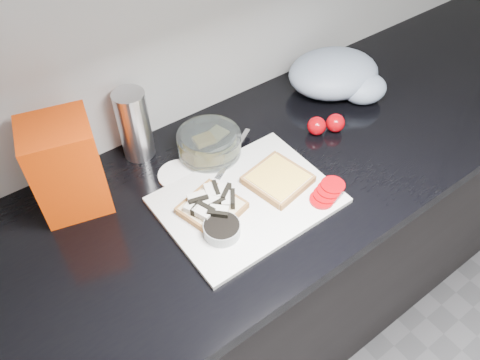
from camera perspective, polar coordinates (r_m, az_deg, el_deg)
name	(u,v)px	position (r m, az deg, el deg)	size (l,w,h in m)	color
base_cabinet	(259,270)	(1.56, 2.36, -10.93)	(3.50, 0.60, 0.86)	black
countertop	(264,174)	(1.21, 3.00, 0.69)	(3.50, 0.64, 0.04)	black
cutting_board	(247,200)	(1.11, 0.92, -2.47)	(0.40, 0.30, 0.01)	silver
bread_left	(211,206)	(1.08, -3.50, -3.20)	(0.16, 0.16, 0.04)	beige
bread_right	(278,179)	(1.14, 4.63, 0.07)	(0.16, 0.16, 0.02)	beige
tomato_slices	(327,192)	(1.13, 10.59, -1.49)	(0.11, 0.08, 0.02)	#9C0309
knife	(237,147)	(1.23, -0.34, 4.02)	(0.18, 0.11, 0.01)	silver
seed_tub	(222,230)	(1.03, -2.22, -6.12)	(0.08, 0.08, 0.04)	#939797
tub_lid	(179,175)	(1.18, -7.42, 0.64)	(0.11, 0.11, 0.01)	white
glass_bowl	(209,145)	(1.21, -3.76, 4.28)	(0.16, 0.16, 0.07)	silver
bread_bag	(66,167)	(1.10, -20.40, 1.52)	(0.15, 0.14, 0.23)	red
steel_canister	(134,125)	(1.20, -12.77, 6.54)	(0.08, 0.08, 0.19)	#BABBC0
grocery_bag	(338,75)	(1.44, 11.84, 12.38)	(0.33, 0.31, 0.12)	#919EB3
whole_tomatoes	(326,124)	(1.30, 10.45, 6.68)	(0.10, 0.07, 0.05)	#9C0309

